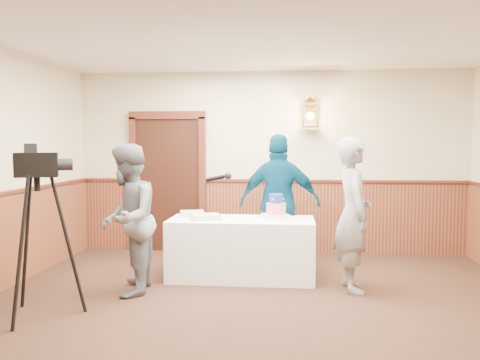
% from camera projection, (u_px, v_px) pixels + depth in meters
% --- Properties ---
extents(ground, '(7.00, 7.00, 0.00)m').
position_uv_depth(ground, '(255.00, 335.00, 4.47)').
color(ground, black).
rests_on(ground, ground).
extents(room_shell, '(6.02, 7.02, 2.81)m').
position_uv_depth(room_shell, '(253.00, 161.00, 4.82)').
color(room_shell, beige).
rests_on(room_shell, ground).
extents(display_table, '(1.80, 0.80, 0.75)m').
position_uv_depth(display_table, '(242.00, 248.00, 6.36)').
color(display_table, white).
rests_on(display_table, ground).
extents(tiered_cake, '(0.38, 0.38, 0.31)m').
position_uv_depth(tiered_cake, '(276.00, 209.00, 6.30)').
color(tiered_cake, '#FCF3BF').
rests_on(tiered_cake, display_table).
extents(sheet_cake_yellow, '(0.42, 0.37, 0.07)m').
position_uv_depth(sheet_cake_yellow, '(206.00, 217.00, 6.23)').
color(sheet_cake_yellow, '#D8C181').
rests_on(sheet_cake_yellow, display_table).
extents(sheet_cake_green, '(0.35, 0.31, 0.07)m').
position_uv_depth(sheet_cake_green, '(192.00, 214.00, 6.54)').
color(sheet_cake_green, '#96C78C').
rests_on(sheet_cake_green, display_table).
extents(interviewer, '(1.54, 0.89, 1.69)m').
position_uv_depth(interviewer, '(128.00, 219.00, 5.65)').
color(interviewer, slate).
rests_on(interviewer, ground).
extents(baker, '(0.50, 0.69, 1.76)m').
position_uv_depth(baker, '(353.00, 215.00, 5.79)').
color(baker, gray).
rests_on(baker, ground).
extents(assistant_p, '(1.08, 0.49, 1.82)m').
position_uv_depth(assistant_p, '(280.00, 203.00, 6.72)').
color(assistant_p, '#04344E').
rests_on(assistant_p, ground).
extents(tv_camera_rig, '(0.62, 0.58, 1.60)m').
position_uv_depth(tv_camera_rig, '(39.00, 244.00, 4.91)').
color(tv_camera_rig, black).
rests_on(tv_camera_rig, ground).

